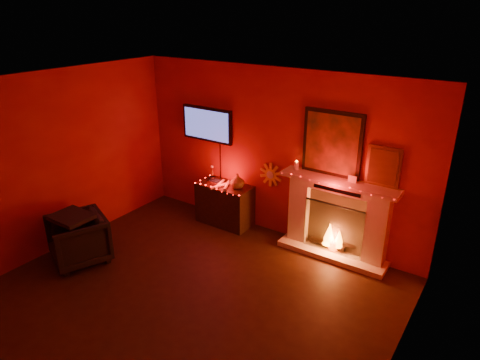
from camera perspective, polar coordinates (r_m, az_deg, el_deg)
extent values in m
plane|color=black|center=(5.63, -9.15, -16.82)|extent=(5.00, 5.00, 0.00)
plane|color=silver|center=(4.47, -11.29, 11.18)|extent=(5.00, 5.00, 0.00)
plane|color=maroon|center=(6.76, 4.63, 3.44)|extent=(5.00, 0.00, 5.00)
plane|color=maroon|center=(6.78, -25.60, 1.29)|extent=(0.00, 5.00, 5.00)
plane|color=maroon|center=(3.83, 19.02, -13.85)|extent=(0.00, 5.00, 5.00)
cube|color=beige|center=(6.71, 12.07, -9.56)|extent=(1.65, 0.40, 0.08)
cube|color=beige|center=(6.74, 8.02, -4.10)|extent=(0.30, 0.22, 0.95)
cube|color=beige|center=(6.38, 17.75, -6.64)|extent=(0.30, 0.22, 0.95)
cube|color=beige|center=(6.30, 13.16, -0.96)|extent=(1.50, 0.22, 0.14)
cube|color=beige|center=(6.21, 13.03, -0.30)|extent=(1.72, 0.34, 0.06)
cube|color=#916F54|center=(6.59, 12.94, -5.15)|extent=(0.90, 0.10, 0.95)
cube|color=black|center=(6.47, 12.27, -6.44)|extent=(0.90, 0.02, 0.78)
cylinder|color=black|center=(6.74, 11.55, -8.37)|extent=(0.55, 0.09, 0.09)
cylinder|color=black|center=(6.67, 13.09, -8.26)|extent=(0.51, 0.18, 0.08)
cone|color=orange|center=(6.64, 11.84, -7.01)|extent=(0.20, 0.20, 0.34)
cone|color=orange|center=(6.62, 13.05, -7.60)|extent=(0.16, 0.16, 0.26)
sphere|color=#FF3F07|center=(6.70, 12.36, -8.45)|extent=(0.18, 0.18, 0.18)
cube|color=black|center=(6.23, 12.19, 4.79)|extent=(0.88, 0.05, 0.95)
cube|color=#CA581B|center=(6.21, 12.10, 4.73)|extent=(0.78, 0.01, 0.85)
cube|color=#B38034|center=(6.08, 18.58, 1.71)|extent=(0.46, 0.04, 0.56)
cube|color=#9E6B24|center=(6.06, 18.52, 1.65)|extent=(0.38, 0.01, 0.48)
cylinder|color=beige|center=(6.48, 7.54, 1.91)|extent=(0.07, 0.07, 0.12)
cube|color=beige|center=(6.16, 14.75, 0.12)|extent=(0.12, 0.01, 0.10)
cube|color=black|center=(7.33, -4.39, 7.42)|extent=(1.00, 0.06, 0.58)
cube|color=#414BA8|center=(7.31, -4.55, 7.36)|extent=(0.92, 0.01, 0.50)
cylinder|color=black|center=(7.38, -2.65, 2.52)|extent=(0.02, 0.02, 0.66)
cylinder|color=gold|center=(6.89, 4.10, 0.72)|extent=(0.20, 0.03, 0.20)
cylinder|color=beige|center=(6.87, 4.04, 0.68)|extent=(0.13, 0.01, 0.13)
cube|color=black|center=(7.36, -2.04, -3.21)|extent=(0.95, 0.47, 0.72)
imported|color=brown|center=(7.03, -0.35, -0.14)|extent=(0.24, 0.24, 0.25)
imported|color=black|center=(7.33, -3.78, 0.13)|extent=(0.12, 0.12, 0.09)
cylinder|color=beige|center=(7.17, -2.80, -0.58)|extent=(0.13, 0.38, 0.05)
cylinder|color=beige|center=(7.10, -2.70, -0.79)|extent=(0.17, 0.38, 0.05)
cylinder|color=beige|center=(7.11, -1.79, -0.76)|extent=(0.20, 0.37, 0.05)
cube|color=#592019|center=(7.29, -3.47, -0.28)|extent=(0.20, 0.14, 0.03)
cube|color=#1B3041|center=(7.28, -3.37, -0.07)|extent=(0.17, 0.12, 0.02)
imported|color=black|center=(6.73, -20.75, -7.39)|extent=(1.01, 1.02, 0.71)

